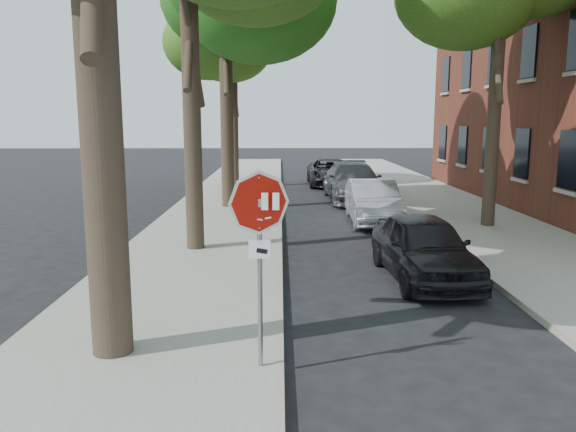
# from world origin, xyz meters

# --- Properties ---
(ground) EXTENTS (120.00, 120.00, 0.00)m
(ground) POSITION_xyz_m (0.00, 0.00, 0.00)
(ground) COLOR black
(ground) RESTS_ON ground
(sidewalk_left) EXTENTS (4.00, 55.00, 0.12)m
(sidewalk_left) POSITION_xyz_m (-2.50, 12.00, 0.06)
(sidewalk_left) COLOR gray
(sidewalk_left) RESTS_ON ground
(sidewalk_right) EXTENTS (4.00, 55.00, 0.12)m
(sidewalk_right) POSITION_xyz_m (6.00, 12.00, 0.06)
(sidewalk_right) COLOR gray
(sidewalk_right) RESTS_ON ground
(curb_left) EXTENTS (0.12, 55.00, 0.13)m
(curb_left) POSITION_xyz_m (-0.45, 12.00, 0.07)
(curb_left) COLOR #9E9384
(curb_left) RESTS_ON ground
(curb_right) EXTENTS (0.12, 55.00, 0.13)m
(curb_right) POSITION_xyz_m (3.95, 12.00, 0.07)
(curb_right) COLOR #9E9384
(curb_right) RESTS_ON ground
(stop_sign) EXTENTS (0.76, 0.34, 2.61)m
(stop_sign) POSITION_xyz_m (-0.70, -0.03, 1.95)
(stop_sign) COLOR gray
(stop_sign) RESTS_ON sidewalk_left
(tree_far) EXTENTS (5.29, 4.91, 9.33)m
(tree_far) POSITION_xyz_m (-2.72, 21.11, 7.21)
(tree_far) COLOR black
(tree_far) RESTS_ON sidewalk_left
(car_a) EXTENTS (1.83, 4.13, 1.38)m
(car_a) POSITION_xyz_m (2.60, 4.50, 0.69)
(car_a) COLOR black
(car_a) RESTS_ON ground
(car_b) EXTENTS (1.56, 4.25, 1.39)m
(car_b) POSITION_xyz_m (2.60, 11.11, 0.70)
(car_b) COLOR #B0B2B9
(car_b) RESTS_ON ground
(car_c) EXTENTS (2.29, 5.42, 1.56)m
(car_c) POSITION_xyz_m (2.60, 16.21, 0.78)
(car_c) COLOR #45464A
(car_c) RESTS_ON ground
(car_d) EXTENTS (2.30, 4.93, 1.37)m
(car_d) POSITION_xyz_m (2.16, 21.66, 0.68)
(car_d) COLOR black
(car_d) RESTS_ON ground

